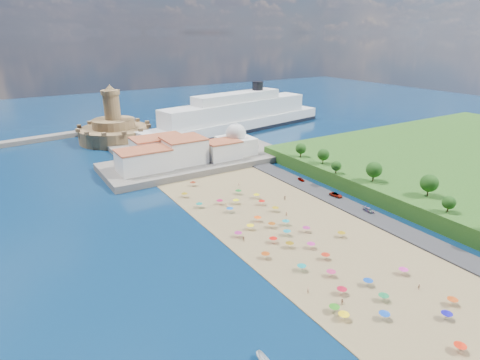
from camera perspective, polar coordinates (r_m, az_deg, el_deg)
ground at (r=131.59m, az=4.27°, el=-6.80°), size 700.00×700.00×0.00m
terrace at (r=194.26m, az=-5.95°, el=2.68°), size 90.00×36.00×3.00m
jetty at (r=218.38m, az=-15.23°, el=3.97°), size 18.00×70.00×2.40m
waterfront_buildings at (r=188.00m, az=-9.68°, el=3.94°), size 57.00×29.00×11.00m
domed_building at (r=199.62m, az=-0.59°, el=5.51°), size 16.00×16.00×15.00m
fortress at (r=245.20m, az=-17.44°, el=6.81°), size 40.00×40.00×32.40m
cruise_ship at (r=259.95m, az=-0.40°, el=8.93°), size 137.68×43.78×29.75m
beach_parasols at (r=121.21m, az=7.36°, el=-8.29°), size 30.52×113.33×2.20m
beachgoers at (r=131.55m, az=5.84°, el=-6.32°), size 31.63×83.82×1.86m
parked_cars at (r=157.03m, az=13.70°, el=-2.18°), size 3.20×40.82×1.42m
hillside_trees at (r=154.02m, az=21.59°, el=0.03°), size 15.19×107.36×7.90m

